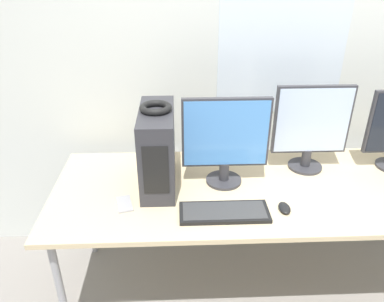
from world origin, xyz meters
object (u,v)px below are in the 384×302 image
mouse (284,208)px  cell_phone (124,204)px  headphones (156,108)px  monitor_right_near (311,127)px  pc_tower (158,149)px  monitor_main (226,140)px  keyboard (224,212)px

mouse → cell_phone: size_ratio=0.64×
headphones → monitor_right_near: bearing=8.9°
pc_tower → monitor_main: size_ratio=0.92×
headphones → monitor_right_near: monitor_right_near is taller
monitor_main → keyboard: bearing=-96.2°
keyboard → cell_phone: bearing=169.0°
pc_tower → monitor_right_near: size_ratio=0.89×
pc_tower → monitor_right_near: (0.88, 0.14, 0.05)m
monitor_right_near → cell_phone: size_ratio=3.31×
pc_tower → monitor_right_near: monitor_right_near is taller
headphones → cell_phone: headphones is taller
monitor_main → keyboard: monitor_main is taller
keyboard → cell_phone: 0.52m
pc_tower → cell_phone: 0.34m
monitor_right_near → mouse: size_ratio=5.16×
pc_tower → monitor_main: 0.37m
keyboard → mouse: bearing=3.7°
headphones → mouse: bearing=-23.5°
monitor_right_near → cell_phone: bearing=-162.1°
cell_phone → keyboard: bearing=-25.4°
headphones → mouse: (0.65, -0.28, -0.44)m
monitor_main → monitor_right_near: bearing=15.1°
monitor_main → cell_phone: (-0.54, -0.20, -0.26)m
mouse → cell_phone: (-0.82, 0.08, -0.01)m
keyboard → headphones: bearing=138.1°
headphones → keyboard: bearing=-41.9°
monitor_right_near → mouse: (-0.24, -0.42, -0.26)m
pc_tower → keyboard: 0.50m
monitor_main → headphones: bearing=180.0°
keyboard → mouse: size_ratio=4.46×
pc_tower → monitor_main: monitor_main is taller
pc_tower → monitor_right_near: bearing=9.0°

